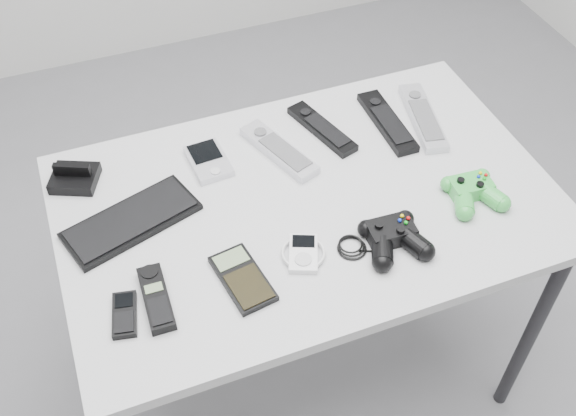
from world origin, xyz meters
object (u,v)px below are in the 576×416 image
object	(u,v)px
desk	(307,218)
controller_green	(473,190)
mp3_player	(303,253)
pda_keyboard	(131,220)
pda	(208,160)
controller_black	(394,236)
calculator	(243,278)
remote_silver_a	(279,150)
cordless_handset	(156,298)
remote_black_b	(387,121)
remote_silver_b	(423,117)
mobile_phone	(124,314)
remote_black_a	(322,128)

from	to	relation	value
desk	controller_green	xyz separation A→B (m)	(0.33, -0.12, 0.08)
mp3_player	desk	bearing A→B (deg)	87.41
pda_keyboard	mp3_player	distance (m)	0.36
pda	controller_black	world-z (taller)	controller_black
pda_keyboard	calculator	size ratio (longest dim) A/B	1.82
pda	remote_silver_a	bearing A→B (deg)	-12.79
cordless_handset	remote_black_b	bearing A→B (deg)	27.49
remote_silver_b	mp3_player	distance (m)	0.50
pda_keyboard	controller_black	xyz separation A→B (m)	(0.47, -0.24, 0.01)
remote_black_b	controller_black	world-z (taller)	controller_black
mp3_player	calculator	bearing A→B (deg)	-150.82
desk	mobile_phone	xyz separation A→B (m)	(-0.42, -0.16, 0.07)
calculator	remote_silver_a	bearing A→B (deg)	49.85
remote_black_b	controller_black	distance (m)	0.36
mobile_phone	remote_black_b	bearing A→B (deg)	36.07
mobile_phone	controller_black	world-z (taller)	controller_black
remote_black_a	remote_black_b	distance (m)	0.16
remote_black_a	calculator	world-z (taller)	remote_black_a
pda_keyboard	controller_green	xyz separation A→B (m)	(0.69, -0.18, 0.01)
pda	mp3_player	xyz separation A→B (m)	(0.10, -0.32, -0.00)
pda_keyboard	remote_silver_a	bearing A→B (deg)	-3.41
pda_keyboard	pda	size ratio (longest dim) A/B	2.24
remote_black_a	controller_green	world-z (taller)	controller_green
pda	controller_green	bearing A→B (deg)	-35.01
remote_black_a	remote_silver_b	distance (m)	0.24
remote_silver_a	calculator	size ratio (longest dim) A/B	1.45
controller_black	pda	bearing A→B (deg)	131.20
cordless_handset	remote_black_a	bearing A→B (deg)	37.06
pda	remote_silver_b	world-z (taller)	remote_silver_b
pda_keyboard	mobile_phone	distance (m)	0.23
remote_black_a	pda	bearing A→B (deg)	165.73
pda	remote_black_a	world-z (taller)	remote_black_a
desk	controller_black	size ratio (longest dim) A/B	4.71
pda	desk	bearing A→B (deg)	-51.02
remote_black_a	controller_green	xyz separation A→B (m)	(0.21, -0.31, 0.01)
mobile_phone	calculator	size ratio (longest dim) A/B	0.64
remote_silver_b	controller_green	distance (m)	0.26
remote_silver_b	calculator	world-z (taller)	remote_silver_b
remote_black_b	pda	bearing A→B (deg)	177.66
remote_black_a	mobile_phone	world-z (taller)	remote_black_a
cordless_handset	controller_green	size ratio (longest dim) A/B	1.12
remote_black_b	controller_green	xyz separation A→B (m)	(0.06, -0.27, 0.01)
cordless_handset	controller_black	bearing A→B (deg)	-1.78
pda	mobile_phone	distance (m)	0.42
pda	remote_silver_a	size ratio (longest dim) A/B	0.56
remote_silver_a	mp3_player	xyz separation A→B (m)	(-0.06, -0.29, -0.00)
remote_black_b	remote_black_a	bearing A→B (deg)	168.39
pda_keyboard	controller_green	world-z (taller)	controller_green
calculator	controller_black	bearing A→B (deg)	-12.27
remote_black_a	calculator	xyz separation A→B (m)	(-0.31, -0.34, -0.00)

